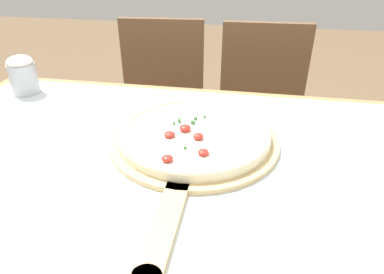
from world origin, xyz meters
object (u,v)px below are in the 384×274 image
(pizza, at_px, (194,133))
(flour_cup, at_px, (23,74))
(chair_right, at_px, (261,113))
(chair_left, at_px, (161,105))
(pizza_peel, at_px, (193,144))

(pizza, xyz_separation_m, flour_cup, (-0.58, 0.21, 0.04))
(pizza, distance_m, chair_right, 0.78)
(pizza, height_order, flour_cup, flour_cup)
(pizza, relative_size, chair_left, 0.41)
(chair_right, relative_size, flour_cup, 7.28)
(pizza, bearing_deg, pizza_peel, -89.75)
(pizza_peel, bearing_deg, chair_right, 76.02)
(chair_right, bearing_deg, flour_cup, -149.27)
(chair_left, xyz_separation_m, chair_right, (0.46, 0.00, 0.00))
(flour_cup, bearing_deg, chair_right, 33.08)
(pizza_peel, height_order, pizza, pizza)
(chair_right, bearing_deg, pizza_peel, -106.33)
(pizza_peel, height_order, chair_right, chair_right)
(pizza, distance_m, chair_left, 0.81)
(chair_left, height_order, flour_cup, chair_left)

